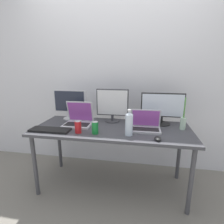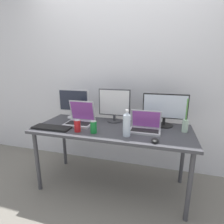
{
  "view_description": "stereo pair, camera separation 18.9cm",
  "coord_description": "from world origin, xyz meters",
  "px_view_note": "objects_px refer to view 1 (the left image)",
  "views": [
    {
      "loc": [
        0.31,
        -1.8,
        1.4
      ],
      "look_at": [
        0.0,
        0.0,
        0.92
      ],
      "focal_mm": 28.0,
      "sensor_mm": 36.0,
      "label": 1
    },
    {
      "loc": [
        0.5,
        -1.76,
        1.4
      ],
      "look_at": [
        0.0,
        0.0,
        0.92
      ],
      "focal_mm": 28.0,
      "sensor_mm": 36.0,
      "label": 2
    }
  ],
  "objects_px": {
    "soda_can_by_laptop": "(95,128)",
    "monitor_right": "(162,108)",
    "monitor_center": "(112,105)",
    "work_desk": "(112,133)",
    "laptop_silver": "(79,120)",
    "keyboard_main": "(50,130)",
    "water_bottle": "(129,124)",
    "bamboo_vase": "(183,122)",
    "soda_can_near_keyboard": "(78,127)",
    "mouse_by_keyboard": "(158,138)",
    "laptop_secondary": "(145,125)",
    "monitor_left": "(70,104)"
  },
  "relations": [
    {
      "from": "soda_can_by_laptop",
      "to": "soda_can_near_keyboard",
      "type": "bearing_deg",
      "value": -176.99
    },
    {
      "from": "soda_can_near_keyboard",
      "to": "keyboard_main",
      "type": "bearing_deg",
      "value": 179.08
    },
    {
      "from": "monitor_center",
      "to": "bamboo_vase",
      "type": "distance_m",
      "value": 0.82
    },
    {
      "from": "monitor_center",
      "to": "laptop_silver",
      "type": "bearing_deg",
      "value": -152.76
    },
    {
      "from": "work_desk",
      "to": "monitor_center",
      "type": "relative_size",
      "value": 4.3
    },
    {
      "from": "keyboard_main",
      "to": "water_bottle",
      "type": "height_order",
      "value": "water_bottle"
    },
    {
      "from": "keyboard_main",
      "to": "mouse_by_keyboard",
      "type": "xyz_separation_m",
      "value": [
        1.1,
        -0.05,
        0.01
      ]
    },
    {
      "from": "monitor_right",
      "to": "laptop_silver",
      "type": "distance_m",
      "value": 0.98
    },
    {
      "from": "soda_can_near_keyboard",
      "to": "laptop_secondary",
      "type": "bearing_deg",
      "value": 17.2
    },
    {
      "from": "monitor_right",
      "to": "soda_can_by_laptop",
      "type": "distance_m",
      "value": 0.82
    },
    {
      "from": "keyboard_main",
      "to": "monitor_right",
      "type": "bearing_deg",
      "value": 20.15
    },
    {
      "from": "work_desk",
      "to": "soda_can_near_keyboard",
      "type": "bearing_deg",
      "value": -146.26
    },
    {
      "from": "monitor_right",
      "to": "bamboo_vase",
      "type": "xyz_separation_m",
      "value": [
        0.21,
        -0.14,
        -0.12
      ]
    },
    {
      "from": "monitor_left",
      "to": "bamboo_vase",
      "type": "height_order",
      "value": "monitor_left"
    },
    {
      "from": "work_desk",
      "to": "monitor_right",
      "type": "relative_size",
      "value": 3.51
    },
    {
      "from": "work_desk",
      "to": "soda_can_by_laptop",
      "type": "bearing_deg",
      "value": -124.62
    },
    {
      "from": "mouse_by_keyboard",
      "to": "water_bottle",
      "type": "distance_m",
      "value": 0.3
    },
    {
      "from": "monitor_right",
      "to": "bamboo_vase",
      "type": "height_order",
      "value": "monitor_right"
    },
    {
      "from": "monitor_right",
      "to": "laptop_silver",
      "type": "height_order",
      "value": "monitor_right"
    },
    {
      "from": "monitor_right",
      "to": "soda_can_near_keyboard",
      "type": "xyz_separation_m",
      "value": [
        -0.86,
        -0.44,
        -0.13
      ]
    },
    {
      "from": "laptop_silver",
      "to": "laptop_secondary",
      "type": "height_order",
      "value": "laptop_silver"
    },
    {
      "from": "monitor_center",
      "to": "mouse_by_keyboard",
      "type": "distance_m",
      "value": 0.73
    },
    {
      "from": "keyboard_main",
      "to": "work_desk",
      "type": "bearing_deg",
      "value": 18.02
    },
    {
      "from": "monitor_center",
      "to": "monitor_right",
      "type": "bearing_deg",
      "value": -0.31
    },
    {
      "from": "keyboard_main",
      "to": "soda_can_near_keyboard",
      "type": "distance_m",
      "value": 0.32
    },
    {
      "from": "monitor_center",
      "to": "monitor_right",
      "type": "relative_size",
      "value": 0.82
    },
    {
      "from": "keyboard_main",
      "to": "laptop_secondary",
      "type": "bearing_deg",
      "value": 11.66
    },
    {
      "from": "monitor_center",
      "to": "laptop_silver",
      "type": "distance_m",
      "value": 0.44
    },
    {
      "from": "laptop_secondary",
      "to": "bamboo_vase",
      "type": "bearing_deg",
      "value": 11.89
    },
    {
      "from": "monitor_center",
      "to": "water_bottle",
      "type": "relative_size",
      "value": 1.52
    },
    {
      "from": "laptop_secondary",
      "to": "mouse_by_keyboard",
      "type": "bearing_deg",
      "value": -66.59
    },
    {
      "from": "laptop_silver",
      "to": "bamboo_vase",
      "type": "bearing_deg",
      "value": 2.01
    },
    {
      "from": "laptop_secondary",
      "to": "soda_can_by_laptop",
      "type": "bearing_deg",
      "value": -158.21
    },
    {
      "from": "laptop_secondary",
      "to": "monitor_center",
      "type": "bearing_deg",
      "value": 149.89
    },
    {
      "from": "monitor_left",
      "to": "soda_can_near_keyboard",
      "type": "distance_m",
      "value": 0.55
    },
    {
      "from": "monitor_right",
      "to": "monitor_center",
      "type": "bearing_deg",
      "value": 179.69
    },
    {
      "from": "laptop_secondary",
      "to": "water_bottle",
      "type": "xyz_separation_m",
      "value": [
        -0.16,
        -0.19,
        0.07
      ]
    },
    {
      "from": "monitor_left",
      "to": "soda_can_by_laptop",
      "type": "relative_size",
      "value": 3.26
    },
    {
      "from": "laptop_secondary",
      "to": "bamboo_vase",
      "type": "xyz_separation_m",
      "value": [
        0.4,
        0.08,
        0.03
      ]
    },
    {
      "from": "soda_can_by_laptop",
      "to": "monitor_right",
      "type": "bearing_deg",
      "value": 31.88
    },
    {
      "from": "keyboard_main",
      "to": "mouse_by_keyboard",
      "type": "relative_size",
      "value": 4.28
    },
    {
      "from": "bamboo_vase",
      "to": "mouse_by_keyboard",
      "type": "bearing_deg",
      "value": -129.76
    },
    {
      "from": "work_desk",
      "to": "keyboard_main",
      "type": "height_order",
      "value": "keyboard_main"
    },
    {
      "from": "water_bottle",
      "to": "bamboo_vase",
      "type": "relative_size",
      "value": 0.75
    },
    {
      "from": "laptop_silver",
      "to": "keyboard_main",
      "type": "xyz_separation_m",
      "value": [
        -0.23,
        -0.25,
        -0.05
      ]
    },
    {
      "from": "laptop_silver",
      "to": "laptop_secondary",
      "type": "xyz_separation_m",
      "value": [
        0.76,
        -0.04,
        -0.01
      ]
    },
    {
      "from": "laptop_silver",
      "to": "water_bottle",
      "type": "relative_size",
      "value": 1.19
    },
    {
      "from": "keyboard_main",
      "to": "soda_can_by_laptop",
      "type": "height_order",
      "value": "soda_can_by_laptop"
    },
    {
      "from": "monitor_center",
      "to": "bamboo_vase",
      "type": "relative_size",
      "value": 1.15
    },
    {
      "from": "mouse_by_keyboard",
      "to": "laptop_secondary",
      "type": "bearing_deg",
      "value": 115.26
    }
  ]
}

